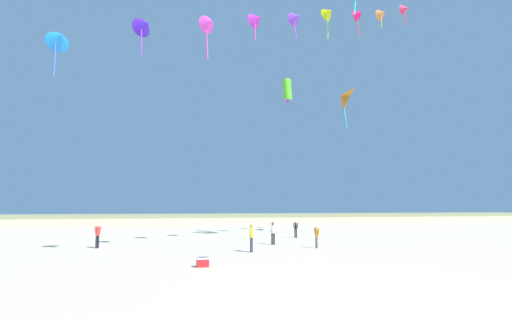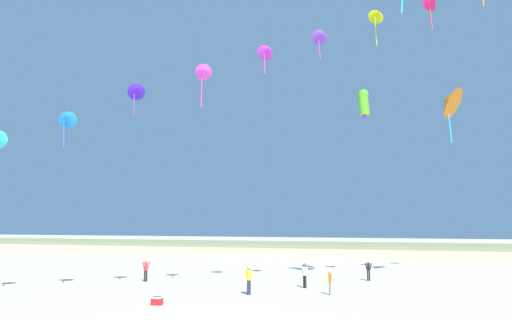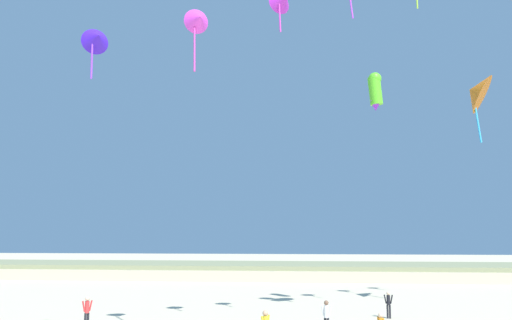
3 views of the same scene
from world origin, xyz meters
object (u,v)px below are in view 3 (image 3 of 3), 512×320
object	(u,v)px
person_mid_center	(326,315)
large_kite_low_lead	(476,92)
person_near_left	(388,303)
large_kite_mid_trail	(375,90)
person_near_right	(87,310)

from	to	relation	value
person_mid_center	large_kite_low_lead	distance (m)	18.29
person_near_left	large_kite_mid_trail	distance (m)	13.09
person_mid_center	large_kite_mid_trail	bearing A→B (deg)	64.05
person_near_right	person_near_left	bearing A→B (deg)	18.92
person_near_left	person_mid_center	distance (m)	6.79
person_mid_center	large_kite_mid_trail	xyz separation A→B (m)	(3.45, 7.10, 12.94)
person_mid_center	large_kite_mid_trail	world-z (taller)	large_kite_mid_trail
person_near_right	large_kite_mid_trail	distance (m)	21.35
large_kite_low_lead	large_kite_mid_trail	world-z (taller)	large_kite_low_lead
person_near_right	large_kite_low_lead	size ratio (longest dim) A/B	0.35
person_near_left	large_kite_low_lead	distance (m)	14.66
person_mid_center	person_near_left	bearing A→B (deg)	57.24
large_kite_low_lead	large_kite_mid_trail	size ratio (longest dim) A/B	1.88
person_near_left	person_mid_center	xyz separation A→B (m)	(-3.67, -5.71, 0.07)
person_mid_center	large_kite_low_lead	bearing A→B (deg)	39.70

